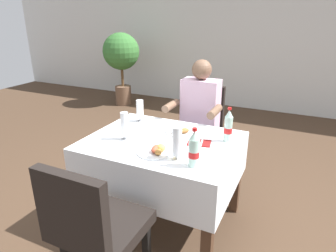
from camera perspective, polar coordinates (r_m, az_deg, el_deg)
name	(u,v)px	position (r m, az deg, el deg)	size (l,w,h in m)	color
ground_plane	(163,225)	(2.64, -0.89, -18.35)	(11.00, 11.00, 0.00)	#473323
back_wall	(257,26)	(5.60, 16.68, 17.72)	(11.00, 0.12, 2.89)	silver
main_dining_table	(163,159)	(2.38, -1.03, -6.38)	(1.15, 0.91, 0.75)	white
chair_far_diner_seat	(199,128)	(3.11, 5.88, -0.29)	(0.44, 0.50, 0.97)	black
chair_near_camera_side	(96,227)	(1.80, -13.66, -18.16)	(0.44, 0.50, 0.97)	black
seated_diner_far	(198,117)	(2.95, 5.76, 1.79)	(0.50, 0.46, 1.26)	#282D42
plate_near_camera	(156,151)	(2.09, -2.32, -4.74)	(0.24, 0.24, 0.07)	white
plate_far_diner	(181,131)	(2.43, 2.45, -1.03)	(0.25, 0.25, 0.06)	white
beer_glass_left	(125,126)	(2.30, -8.24, 0.01)	(0.07, 0.07, 0.22)	white
beer_glass_middle	(177,144)	(1.96, 1.72, -3.37)	(0.07, 0.07, 0.23)	white
beer_glass_right	(140,110)	(2.68, -5.38, 2.96)	(0.07, 0.07, 0.20)	white
cola_bottle_primary	(194,150)	(1.88, 4.98, -4.57)	(0.07, 0.07, 0.26)	silver
cola_bottle_secondary	(228,127)	(2.29, 11.43, -0.12)	(0.06, 0.06, 0.27)	silver
napkin_cutlery_set	(199,143)	(2.26, 5.99, -3.18)	(0.19, 0.20, 0.01)	maroon
potted_plant_corner	(121,56)	(5.72, -8.91, 13.10)	(0.67, 0.67, 1.34)	brown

